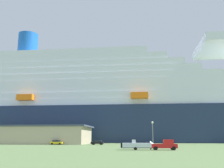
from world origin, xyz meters
name	(u,v)px	position (x,y,z in m)	size (l,w,h in m)	color
ground_plane	(99,144)	(0.00, 30.00, 0.00)	(600.00, 600.00, 0.00)	#567042
cruise_ship	(83,106)	(-13.10, 63.17, 19.32)	(281.77, 42.30, 65.56)	#1E2D4C
terminal_building	(21,135)	(-32.19, 29.94, 3.60)	(57.26, 23.33, 7.15)	#B7A88C
pickup_truck	(165,145)	(19.83, -18.17, 1.04)	(5.64, 2.37, 2.20)	red
small_boat_on_trailer	(140,145)	(14.59, -18.28, 0.96)	(8.50, 2.33, 2.15)	#595960
street_lamp	(153,130)	(18.35, -5.41, 4.51)	(0.56, 0.56, 6.77)	slate
parked_car_black_coupe	(97,142)	(0.66, 19.16, 0.83)	(4.67, 2.53, 1.58)	black
parked_car_yellow_taxi	(57,142)	(-13.98, 18.62, 0.83)	(4.62, 2.53, 1.58)	yellow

